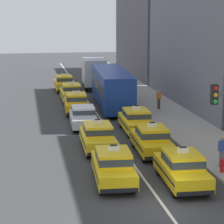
{
  "coord_description": "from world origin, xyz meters",
  "views": [
    {
      "loc": [
        -5.71,
        -18.95,
        8.27
      ],
      "look_at": [
        0.24,
        14.26,
        1.3
      ],
      "focal_mm": 78.9,
      "sensor_mm": 36.0,
      "label": 1
    }
  ],
  "objects": [
    {
      "name": "taxi_right_third",
      "position": [
        1.73,
        13.22,
        0.88
      ],
      "size": [
        1.94,
        4.61,
        1.96
      ],
      "color": "black",
      "rests_on": "ground"
    },
    {
      "name": "box_truck_right_fifth",
      "position": [
        1.65,
        33.57,
        1.78
      ],
      "size": [
        2.6,
        7.07,
        3.27
      ],
      "color": "black",
      "rests_on": "ground"
    },
    {
      "name": "taxi_left_fifth",
      "position": [
        -1.52,
        25.75,
        0.88
      ],
      "size": [
        1.84,
        4.57,
        1.96
      ],
      "color": "black",
      "rests_on": "ground"
    },
    {
      "name": "taxi_left_second",
      "position": [
        -1.53,
        9.36,
        0.88
      ],
      "size": [
        1.93,
        4.6,
        1.96
      ],
      "color": "black",
      "rests_on": "ground"
    },
    {
      "name": "taxi_right_second",
      "position": [
        1.48,
        8.03,
        0.88
      ],
      "size": [
        1.98,
        4.62,
        1.96
      ],
      "color": "black",
      "rests_on": "ground"
    },
    {
      "name": "sidewalk_curb",
      "position": [
        5.6,
        15.0,
        0.07
      ],
      "size": [
        4.0,
        90.0,
        0.15
      ],
      "primitive_type": "cube",
      "color": "#9E9993",
      "rests_on": "ground"
    },
    {
      "name": "lane_stripe_left_right",
      "position": [
        0.0,
        20.0,
        0.0
      ],
      "size": [
        0.14,
        80.0,
        0.01
      ],
      "primitive_type": "cube",
      "color": "silver",
      "rests_on": "ground"
    },
    {
      "name": "taxi_left_fourth",
      "position": [
        -1.64,
        20.47,
        0.88
      ],
      "size": [
        2.02,
        4.64,
        1.96
      ],
      "color": "black",
      "rests_on": "ground"
    },
    {
      "name": "bus_right_fourth",
      "position": [
        1.71,
        22.67,
        1.82
      ],
      "size": [
        3.09,
        11.32,
        3.22
      ],
      "color": "black",
      "rests_on": "ground"
    },
    {
      "name": "pedestrian_mid_block",
      "position": [
        5.33,
        20.35,
        0.97
      ],
      "size": [
        0.36,
        0.24,
        1.63
      ],
      "color": "#473828",
      "rests_on": "sidewalk_curb"
    },
    {
      "name": "pedestrian_trailing",
      "position": [
        4.35,
        4.5,
        0.99
      ],
      "size": [
        0.36,
        0.24,
        1.65
      ],
      "color": "slate",
      "rests_on": "sidewalk_curb"
    },
    {
      "name": "taxi_right_nearest",
      "position": [
        1.57,
        2.64,
        0.88
      ],
      "size": [
        1.98,
        4.62,
        1.96
      ],
      "color": "black",
      "rests_on": "ground"
    },
    {
      "name": "taxi_left_sixth",
      "position": [
        -1.69,
        31.86,
        0.88
      ],
      "size": [
        1.84,
        4.57,
        1.96
      ],
      "color": "black",
      "rests_on": "ground"
    },
    {
      "name": "fire_hydrant",
      "position": [
        4.08,
        3.74,
        0.55
      ],
      "size": [
        0.36,
        0.22,
        0.73
      ],
      "color": "red",
      "rests_on": "sidewalk_curb"
    },
    {
      "name": "ground_plane",
      "position": [
        0.0,
        0.0,
        0.0
      ],
      "size": [
        160.0,
        160.0,
        0.0
      ],
      "primitive_type": "plane",
      "color": "#353538"
    },
    {
      "name": "taxi_left_nearest",
      "position": [
        -1.61,
        3.56,
        0.88
      ],
      "size": [
        2.06,
        4.65,
        1.96
      ],
      "color": "black",
      "rests_on": "ground"
    },
    {
      "name": "sedan_left_third",
      "position": [
        -1.68,
        15.3,
        0.85
      ],
      "size": [
        1.94,
        4.37,
        1.58
      ],
      "color": "black",
      "rests_on": "ground"
    }
  ]
}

